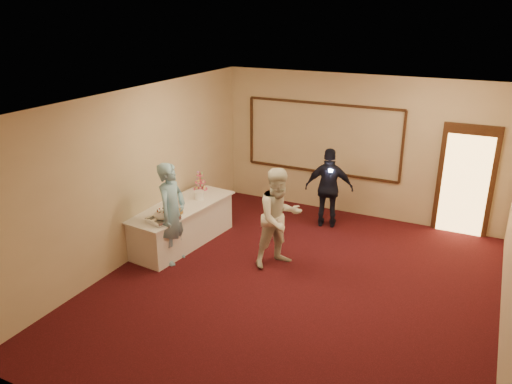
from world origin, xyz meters
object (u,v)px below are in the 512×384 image
tart (176,212)px  pavlova_tray (163,216)px  plate_stack_a (180,202)px  man (172,213)px  plate_stack_b (199,195)px  buffet_table (182,224)px  cupcake_stand (200,183)px  woman (279,218)px  guest (329,188)px

tart → pavlova_tray: bearing=-92.7°
plate_stack_a → man: (0.27, -0.64, 0.06)m
pavlova_tray → man: bearing=30.8°
man → plate_stack_b: bearing=1.6°
pavlova_tray → plate_stack_b: size_ratio=3.06×
buffet_table → cupcake_stand: size_ratio=5.83×
plate_stack_b → man: bearing=-83.1°
pavlova_tray → tart: size_ratio=2.10×
pavlova_tray → tart: bearing=87.3°
woman → tart: bearing=138.4°
guest → plate_stack_a: bearing=27.9°
pavlova_tray → plate_stack_a: size_ratio=3.53×
pavlova_tray → plate_stack_b: pavlova_tray is taller
buffet_table → pavlova_tray: size_ratio=3.95×
guest → plate_stack_b: bearing=22.7°
plate_stack_b → man: size_ratio=0.11×
cupcake_stand → pavlova_tray: bearing=-80.6°
tart → plate_stack_b: bearing=90.9°
plate_stack_b → man: man is taller
guest → man: bearing=39.4°
cupcake_stand → guest: size_ratio=0.25×
cupcake_stand → plate_stack_b: 0.56m
pavlova_tray → plate_stack_a: bearing=100.8°
buffet_table → pavlova_tray: (0.14, -0.73, 0.47)m
buffet_table → tart: bearing=-66.7°
plate_stack_a → plate_stack_b: (0.14, 0.45, 0.01)m
woman → cupcake_stand: bearing=103.6°
plate_stack_b → woman: bearing=-11.8°
buffet_table → plate_stack_a: size_ratio=13.94×
plate_stack_a → man: size_ratio=0.09×
tart → woman: 1.88m
buffet_table → pavlova_tray: bearing=-79.3°
plate_stack_a → man: 0.70m
plate_stack_a → plate_stack_b: size_ratio=0.87×
plate_stack_b → man: 1.09m
plate_stack_b → tart: plate_stack_b is taller
tart → woman: (1.84, 0.41, 0.08)m
pavlova_tray → cupcake_stand: cupcake_stand is taller
pavlova_tray → cupcake_stand: bearing=99.4°
man → buffet_table: bearing=17.6°
buffet_table → pavlova_tray: pavlova_tray is taller
cupcake_stand → woman: bearing=-22.2°
man → guest: size_ratio=1.10×
pavlova_tray → cupcake_stand: size_ratio=1.48×
pavlova_tray → cupcake_stand: (-0.27, 1.65, 0.06)m
pavlova_tray → plate_stack_a: pavlova_tray is taller
buffet_table → cupcake_stand: bearing=98.3°
buffet_table → man: man is taller
plate_stack_a → guest: (2.23, 2.02, -0.02)m
buffet_table → plate_stack_b: bearing=71.8°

